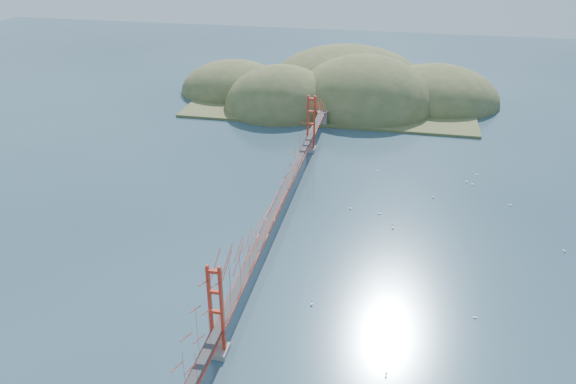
# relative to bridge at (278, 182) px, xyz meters

# --- Properties ---
(ground) EXTENTS (320.00, 320.00, 0.00)m
(ground) POSITION_rel_bridge_xyz_m (0.00, -0.18, -7.01)
(ground) COLOR #284151
(ground) RESTS_ON ground
(bridge) EXTENTS (2.20, 94.40, 12.00)m
(bridge) POSITION_rel_bridge_xyz_m (0.00, 0.00, 0.00)
(bridge) COLOR gray
(bridge) RESTS_ON ground
(far_headlands) EXTENTS (84.00, 58.00, 25.00)m
(far_headlands) POSITION_rel_bridge_xyz_m (2.21, 68.33, -7.01)
(far_headlands) COLOR olive
(far_headlands) RESTS_ON ground
(sailboat_4) EXTENTS (0.65, 0.66, 0.74)m
(sailboat_4) POSITION_rel_bridge_xyz_m (31.19, 20.20, -6.85)
(sailboat_4) COLOR white
(sailboat_4) RESTS_ON ground
(sailboat_10) EXTENTS (0.43, 0.52, 0.61)m
(sailboat_10) POSITION_rel_bridge_xyz_m (18.43, -29.79, -6.87)
(sailboat_10) COLOR white
(sailboat_10) RESTS_ON ground
(sailboat_7) EXTENTS (0.58, 0.50, 0.67)m
(sailboat_7) POSITION_rel_bridge_xyz_m (36.80, 13.29, -6.86)
(sailboat_7) COLOR white
(sailboat_7) RESTS_ON ground
(sailboat_5) EXTENTS (0.60, 0.60, 0.65)m
(sailboat_5) POSITION_rel_bridge_xyz_m (42.46, 0.06, -6.86)
(sailboat_5) COLOR white
(sailboat_5) RESTS_ON ground
(sailboat_13) EXTENTS (0.54, 0.50, 0.61)m
(sailboat_13) POSITION_rel_bridge_xyz_m (28.49, -18.07, -6.87)
(sailboat_13) COLOR white
(sailboat_13) RESTS_ON ground
(sailboat_0) EXTENTS (0.57, 0.63, 0.71)m
(sailboat_0) POSITION_rel_bridge_xyz_m (8.68, -19.54, -6.85)
(sailboat_0) COLOR white
(sailboat_0) RESTS_ON ground
(sailboat_1) EXTENTS (0.65, 0.65, 0.68)m
(sailboat_1) POSITION_rel_bridge_xyz_m (24.19, 13.59, -6.86)
(sailboat_1) COLOR white
(sailboat_1) RESTS_ON ground
(sailboat_3) EXTENTS (0.64, 0.55, 0.73)m
(sailboat_3) POSITION_rel_bridge_xyz_m (15.49, 5.80, -6.85)
(sailboat_3) COLOR white
(sailboat_3) RESTS_ON ground
(sailboat_15) EXTENTS (0.61, 0.61, 0.64)m
(sailboat_15) POSITION_rel_bridge_xyz_m (30.26, 21.05, -6.86)
(sailboat_15) COLOR white
(sailboat_15) RESTS_ON ground
(sailboat_17) EXTENTS (0.59, 0.57, 0.67)m
(sailboat_17) POSITION_rel_bridge_xyz_m (32.41, 24.63, -6.86)
(sailboat_17) COLOR white
(sailboat_17) RESTS_ON ground
(sailboat_14) EXTENTS (0.53, 0.63, 0.73)m
(sailboat_14) POSITION_rel_bridge_xyz_m (17.82, 1.72, -6.85)
(sailboat_14) COLOR white
(sailboat_14) RESTS_ON ground
(sailboat_16) EXTENTS (0.60, 0.60, 0.65)m
(sailboat_16) POSITION_rel_bridge_xyz_m (10.71, 6.60, -6.86)
(sailboat_16) COLOR white
(sailboat_16) RESTS_ON ground
(sailboat_12) EXTENTS (0.50, 0.45, 0.57)m
(sailboat_12) POSITION_rel_bridge_xyz_m (14.09, 22.53, -6.87)
(sailboat_12) COLOR white
(sailboat_12) RESTS_ON ground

